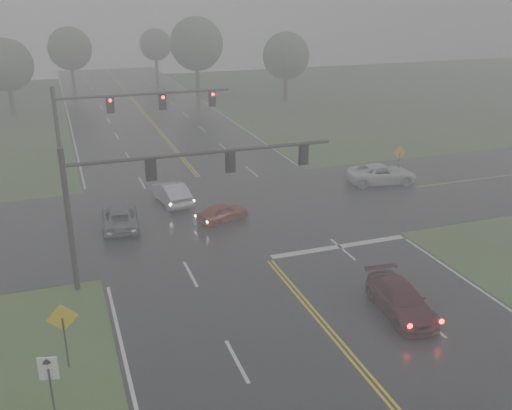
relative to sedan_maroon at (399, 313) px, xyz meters
name	(u,v)px	position (x,y,z in m)	size (l,w,h in m)	color
main_road	(237,222)	(-3.76, 13.02, 0.00)	(18.00, 160.00, 0.02)	black
cross_street	(228,212)	(-3.76, 15.02, 0.00)	(120.00, 14.00, 0.02)	black
stop_bar	(339,247)	(0.74, 7.42, 0.00)	(8.50, 0.50, 0.01)	silver
sedan_maroon	(399,313)	(0.00, 0.00, 0.00)	(1.92, 4.73, 1.37)	#380A11
sedan_red	(223,221)	(-4.56, 13.48, 0.00)	(1.42, 3.52, 1.20)	maroon
sedan_silver	(172,203)	(-6.98, 17.91, 0.00)	(1.59, 4.55, 1.50)	#BBBDC3
car_grey	(121,227)	(-10.90, 14.70, 0.00)	(2.20, 4.77, 1.32)	#56585D
pickup_white	(381,183)	(9.21, 16.81, 0.00)	(2.47, 5.36, 1.49)	silver
signal_gantry_near	(156,183)	(-9.69, 7.37, 5.15)	(13.76, 0.32, 7.30)	black
signal_gantry_far	(113,115)	(-9.95, 23.45, 5.38)	(13.11, 0.39, 7.69)	black
sign_diamond_west	(63,325)	(-14.66, 0.95, 1.91)	(1.18, 0.10, 2.84)	black
sign_arrow_white	(50,380)	(-15.20, -2.50, 2.03)	(0.64, 0.20, 2.91)	black
sign_diamond_east	(399,157)	(10.89, 17.13, 1.87)	(1.15, 0.10, 2.77)	black
tree_nw_a	(6,65)	(-18.60, 53.73, 5.87)	(6.08, 6.08, 8.94)	#2E261E
tree_ne_a	(196,44)	(5.47, 59.52, 7.06)	(7.30, 7.30, 10.72)	#2E261E
tree_n_mid	(70,49)	(-10.79, 69.88, 6.02)	(6.23, 6.23, 9.15)	#2E261E
tree_e_near	(286,56)	(15.43, 51.38, 5.92)	(6.13, 6.13, 9.01)	#2E261E
tree_n_far	(155,45)	(3.63, 81.16, 5.24)	(5.43, 5.43, 7.98)	#2E261E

